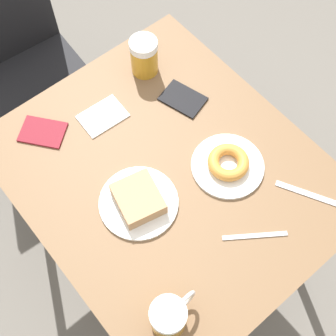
{
  "coord_description": "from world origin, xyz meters",
  "views": [
    {
      "loc": [
        -0.37,
        -0.45,
        1.9
      ],
      "look_at": [
        0.0,
        0.0,
        0.77
      ],
      "focal_mm": 50.0,
      "sensor_mm": 36.0,
      "label": 1
    }
  ],
  "objects_px": {
    "plate_with_donut": "(228,164)",
    "passport_near_edge": "(43,132)",
    "knife": "(311,195)",
    "beer_mug_left": "(144,55)",
    "beer_mug_center": "(169,317)",
    "chair": "(20,56)",
    "passport_far_edge": "(183,99)",
    "fork": "(255,236)",
    "napkin_folded": "(103,116)",
    "plate_with_cake": "(138,200)"
  },
  "relations": [
    {
      "from": "plate_with_donut",
      "to": "passport_near_edge",
      "type": "relative_size",
      "value": 1.32
    },
    {
      "from": "knife",
      "to": "passport_near_edge",
      "type": "height_order",
      "value": "passport_near_edge"
    },
    {
      "from": "beer_mug_left",
      "to": "beer_mug_center",
      "type": "bearing_deg",
      "value": -124.19
    },
    {
      "from": "chair",
      "to": "passport_far_edge",
      "type": "height_order",
      "value": "chair"
    },
    {
      "from": "passport_near_edge",
      "to": "fork",
      "type": "bearing_deg",
      "value": -67.89
    },
    {
      "from": "napkin_folded",
      "to": "plate_with_donut",
      "type": "bearing_deg",
      "value": -64.75
    },
    {
      "from": "plate_with_donut",
      "to": "passport_near_edge",
      "type": "bearing_deg",
      "value": 128.31
    },
    {
      "from": "plate_with_donut",
      "to": "napkin_folded",
      "type": "height_order",
      "value": "plate_with_donut"
    },
    {
      "from": "passport_near_edge",
      "to": "passport_far_edge",
      "type": "xyz_separation_m",
      "value": [
        0.39,
        -0.17,
        0.0
      ]
    },
    {
      "from": "plate_with_cake",
      "to": "napkin_folded",
      "type": "relative_size",
      "value": 1.56
    },
    {
      "from": "passport_near_edge",
      "to": "knife",
      "type": "bearing_deg",
      "value": -54.64
    },
    {
      "from": "chair",
      "to": "napkin_folded",
      "type": "distance_m",
      "value": 0.6
    },
    {
      "from": "plate_with_cake",
      "to": "fork",
      "type": "height_order",
      "value": "plate_with_cake"
    },
    {
      "from": "plate_with_donut",
      "to": "knife",
      "type": "xyz_separation_m",
      "value": [
        0.11,
        -0.21,
        -0.01
      ]
    },
    {
      "from": "chair",
      "to": "passport_near_edge",
      "type": "distance_m",
      "value": 0.57
    },
    {
      "from": "beer_mug_center",
      "to": "passport_far_edge",
      "type": "xyz_separation_m",
      "value": [
        0.44,
        0.46,
        -0.06
      ]
    },
    {
      "from": "plate_with_donut",
      "to": "passport_near_edge",
      "type": "height_order",
      "value": "plate_with_donut"
    },
    {
      "from": "napkin_folded",
      "to": "passport_far_edge",
      "type": "bearing_deg",
      "value": -25.29
    },
    {
      "from": "passport_near_edge",
      "to": "chair",
      "type": "bearing_deg",
      "value": 72.83
    },
    {
      "from": "fork",
      "to": "passport_near_edge",
      "type": "distance_m",
      "value": 0.66
    },
    {
      "from": "plate_with_cake",
      "to": "plate_with_donut",
      "type": "relative_size",
      "value": 1.05
    },
    {
      "from": "napkin_folded",
      "to": "fork",
      "type": "height_order",
      "value": "same"
    },
    {
      "from": "knife",
      "to": "chair",
      "type": "bearing_deg",
      "value": 104.64
    },
    {
      "from": "chair",
      "to": "napkin_folded",
      "type": "bearing_deg",
      "value": -85.16
    },
    {
      "from": "plate_with_cake",
      "to": "plate_with_donut",
      "type": "xyz_separation_m",
      "value": [
        0.26,
        -0.07,
        -0.0
      ]
    },
    {
      "from": "chair",
      "to": "plate_with_donut",
      "type": "height_order",
      "value": "chair"
    },
    {
      "from": "beer_mug_left",
      "to": "passport_far_edge",
      "type": "distance_m",
      "value": 0.17
    },
    {
      "from": "plate_with_cake",
      "to": "passport_near_edge",
      "type": "relative_size",
      "value": 1.38
    },
    {
      "from": "beer_mug_left",
      "to": "knife",
      "type": "distance_m",
      "value": 0.63
    },
    {
      "from": "knife",
      "to": "plate_with_cake",
      "type": "bearing_deg",
      "value": 143.12
    },
    {
      "from": "plate_with_cake",
      "to": "passport_far_edge",
      "type": "xyz_separation_m",
      "value": [
        0.31,
        0.18,
        -0.02
      ]
    },
    {
      "from": "plate_with_cake",
      "to": "fork",
      "type": "relative_size",
      "value": 1.46
    },
    {
      "from": "napkin_folded",
      "to": "passport_far_edge",
      "type": "relative_size",
      "value": 0.93
    },
    {
      "from": "plate_with_donut",
      "to": "beer_mug_center",
      "type": "relative_size",
      "value": 1.59
    },
    {
      "from": "passport_near_edge",
      "to": "napkin_folded",
      "type": "bearing_deg",
      "value": -21.71
    },
    {
      "from": "plate_with_cake",
      "to": "knife",
      "type": "bearing_deg",
      "value": -36.88
    },
    {
      "from": "chair",
      "to": "passport_near_edge",
      "type": "relative_size",
      "value": 5.61
    },
    {
      "from": "plate_with_donut",
      "to": "beer_mug_left",
      "type": "height_order",
      "value": "beer_mug_left"
    },
    {
      "from": "napkin_folded",
      "to": "fork",
      "type": "relative_size",
      "value": 0.94
    },
    {
      "from": "plate_with_cake",
      "to": "passport_far_edge",
      "type": "distance_m",
      "value": 0.36
    },
    {
      "from": "beer_mug_center",
      "to": "passport_far_edge",
      "type": "distance_m",
      "value": 0.64
    },
    {
      "from": "knife",
      "to": "napkin_folded",
      "type": "bearing_deg",
      "value": 116.52
    },
    {
      "from": "napkin_folded",
      "to": "knife",
      "type": "relative_size",
      "value": 0.76
    },
    {
      "from": "napkin_folded",
      "to": "fork",
      "type": "bearing_deg",
      "value": -81.28
    },
    {
      "from": "napkin_folded",
      "to": "beer_mug_center",
      "type": "bearing_deg",
      "value": -111.26
    },
    {
      "from": "chair",
      "to": "plate_with_cake",
      "type": "distance_m",
      "value": 0.88
    },
    {
      "from": "chair",
      "to": "beer_mug_left",
      "type": "height_order",
      "value": "beer_mug_left"
    },
    {
      "from": "beer_mug_left",
      "to": "napkin_folded",
      "type": "height_order",
      "value": "beer_mug_left"
    },
    {
      "from": "chair",
      "to": "plate_with_cake",
      "type": "bearing_deg",
      "value": -91.64
    },
    {
      "from": "beer_mug_left",
      "to": "beer_mug_center",
      "type": "xyz_separation_m",
      "value": [
        -0.43,
        -0.63,
        0.0
      ]
    }
  ]
}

